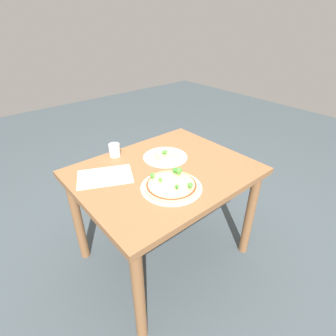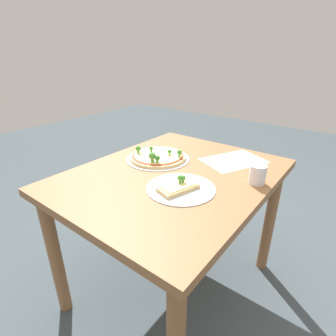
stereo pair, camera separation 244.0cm
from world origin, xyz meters
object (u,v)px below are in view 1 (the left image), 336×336
pizza_tray_whole (172,185)px  pizza_tray_slice (166,156)px  dining_table (164,184)px  drinking_cup (114,150)px

pizza_tray_whole → pizza_tray_slice: size_ratio=1.16×
dining_table → pizza_tray_whole: (0.09, 0.17, 0.12)m
pizza_tray_whole → pizza_tray_slice: 0.34m
dining_table → pizza_tray_slice: size_ratio=3.61×
dining_table → pizza_tray_slice: bearing=-133.8°
dining_table → drinking_cup: bearing=-68.8°
pizza_tray_slice → dining_table: bearing=46.2°
dining_table → pizza_tray_whole: pizza_tray_whole is taller
pizza_tray_whole → drinking_cup: (0.05, -0.51, 0.03)m
pizza_tray_slice → drinking_cup: drinking_cup is taller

